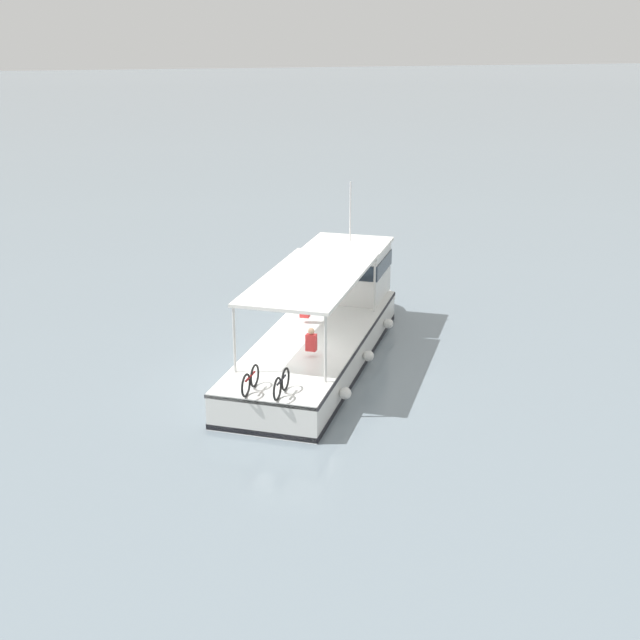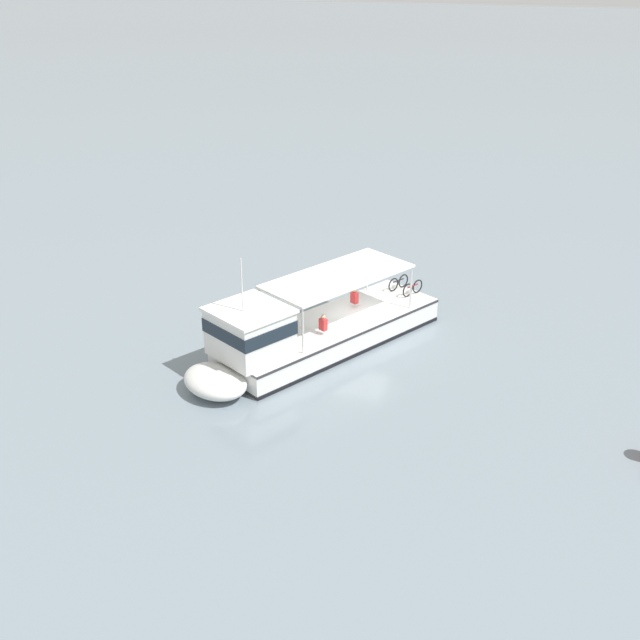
{
  "view_description": "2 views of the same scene",
  "coord_description": "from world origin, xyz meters",
  "views": [
    {
      "loc": [
        -24.36,
        5.16,
        10.72
      ],
      "look_at": [
        1.76,
        -1.4,
        1.4
      ],
      "focal_mm": 48.21,
      "sensor_mm": 36.0,
      "label": 1
    },
    {
      "loc": [
        31.68,
        8.03,
        16.33
      ],
      "look_at": [
        1.76,
        -1.4,
        1.4
      ],
      "focal_mm": 45.35,
      "sensor_mm": 36.0,
      "label": 2
    }
  ],
  "objects": [
    {
      "name": "ferry_main",
      "position": [
        2.64,
        -1.91,
        1.01
      ],
      "size": [
        12.57,
        8.99,
        5.32
      ],
      "color": "white",
      "rests_on": "ground"
    },
    {
      "name": "ground_plane",
      "position": [
        0.0,
        0.0,
        0.0
      ],
      "size": [
        400.0,
        400.0,
        0.0
      ],
      "primitive_type": "plane",
      "color": "gray"
    }
  ]
}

